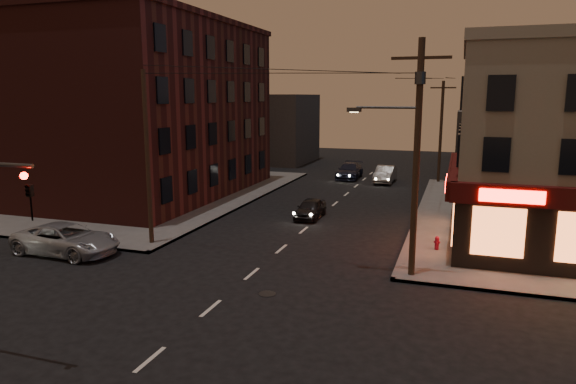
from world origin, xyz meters
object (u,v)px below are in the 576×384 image
at_px(sedan_mid, 385,174).
at_px(fire_hydrant, 437,242).
at_px(sedan_near, 310,208).
at_px(sedan_far, 350,171).
at_px(suv_cross, 66,239).

height_order(sedan_mid, fire_hydrant, sedan_mid).
bearing_deg(sedan_near, fire_hydrant, -32.49).
bearing_deg(sedan_far, sedan_mid, -20.82).
relative_size(sedan_near, sedan_mid, 0.81).
bearing_deg(suv_cross, sedan_far, -14.40).
distance_m(sedan_near, fire_hydrant, 9.70).
height_order(suv_cross, sedan_near, suv_cross).
bearing_deg(suv_cross, sedan_near, -37.43).
height_order(suv_cross, fire_hydrant, suv_cross).
height_order(sedan_far, fire_hydrant, sedan_far).
height_order(suv_cross, sedan_far, suv_cross).
relative_size(sedan_near, sedan_far, 0.73).
bearing_deg(suv_cross, sedan_mid, -21.81).
height_order(sedan_near, sedan_far, sedan_far).
distance_m(suv_cross, sedan_near, 14.79).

